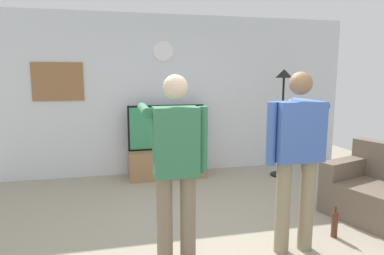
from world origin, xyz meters
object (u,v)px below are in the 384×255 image
object	(u,v)px
person_standing_nearer_couch	(297,151)
wall_clock	(163,51)
tv_stand	(167,163)
beverage_bottle	(335,224)
floor_lamp	(283,100)
person_standing_nearer_lamp	(176,162)
framed_picture	(58,82)
television	(166,127)

from	to	relation	value
person_standing_nearer_couch	wall_clock	bearing A→B (deg)	105.77
tv_stand	beverage_bottle	size ratio (longest dim) A/B	3.70
tv_stand	person_standing_nearer_couch	size ratio (longest dim) A/B	0.73
floor_lamp	beverage_bottle	distance (m)	2.48
person_standing_nearer_lamp	person_standing_nearer_couch	world-z (taller)	person_standing_nearer_couch
framed_picture	beverage_bottle	distance (m)	4.42
wall_clock	person_standing_nearer_lamp	xyz separation A→B (m)	(-0.33, -2.94, -1.13)
person_standing_nearer_couch	beverage_bottle	xyz separation A→B (m)	(0.57, 0.14, -0.85)
tv_stand	person_standing_nearer_lamp	xyz separation A→B (m)	(-0.33, -2.65, 0.73)
wall_clock	floor_lamp	size ratio (longest dim) A/B	0.19
beverage_bottle	tv_stand	bearing A→B (deg)	119.08
wall_clock	floor_lamp	distance (m)	2.15
wall_clock	framed_picture	bearing A→B (deg)	179.83
tv_stand	floor_lamp	bearing A→B (deg)	-10.95
television	person_standing_nearer_couch	distance (m)	2.83
television	person_standing_nearer_lamp	xyz separation A→B (m)	(-0.33, -2.70, 0.12)
framed_picture	person_standing_nearer_couch	world-z (taller)	framed_picture
person_standing_nearer_couch	beverage_bottle	size ratio (longest dim) A/B	5.09
television	beverage_bottle	world-z (taller)	television
wall_clock	framed_picture	world-z (taller)	wall_clock
person_standing_nearer_lamp	framed_picture	bearing A→B (deg)	114.88
television	floor_lamp	size ratio (longest dim) A/B	0.71
tv_stand	person_standing_nearer_couch	world-z (taller)	person_standing_nearer_couch
person_standing_nearer_lamp	television	bearing A→B (deg)	83.09
wall_clock	person_standing_nearer_couch	xyz separation A→B (m)	(0.83, -2.94, -1.10)
framed_picture	person_standing_nearer_couch	distance (m)	3.92
tv_stand	wall_clock	world-z (taller)	wall_clock
television	wall_clock	distance (m)	1.28
floor_lamp	beverage_bottle	xyz separation A→B (m)	(-0.49, -2.15, -1.14)
television	framed_picture	distance (m)	1.87
wall_clock	beverage_bottle	bearing A→B (deg)	-63.50
wall_clock	person_standing_nearer_couch	bearing A→B (deg)	-74.23
floor_lamp	person_standing_nearer_couch	distance (m)	2.53
person_standing_nearer_lamp	person_standing_nearer_couch	size ratio (longest dim) A/B	0.99
person_standing_nearer_lamp	beverage_bottle	xyz separation A→B (m)	(1.72, 0.14, -0.82)
television	wall_clock	size ratio (longest dim) A/B	3.78
tv_stand	wall_clock	size ratio (longest dim) A/B	3.76
framed_picture	floor_lamp	bearing A→B (deg)	-10.45
beverage_bottle	floor_lamp	bearing A→B (deg)	77.15
wall_clock	person_standing_nearer_couch	size ratio (longest dim) A/B	0.19
person_standing_nearer_couch	beverage_bottle	world-z (taller)	person_standing_nearer_couch
floor_lamp	person_standing_nearer_couch	bearing A→B (deg)	-114.82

